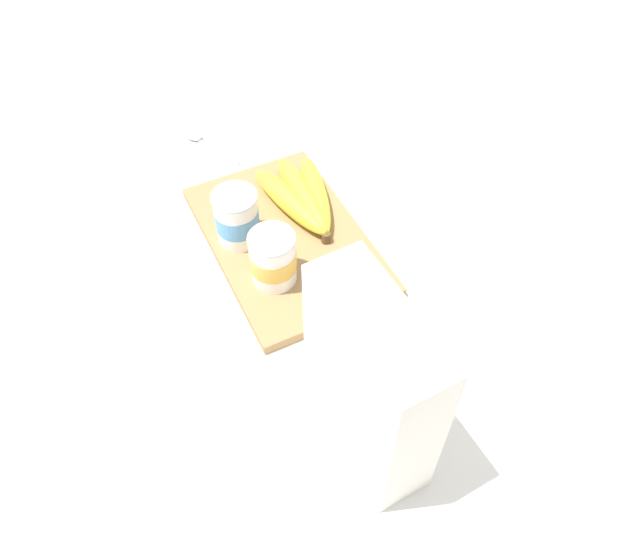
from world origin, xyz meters
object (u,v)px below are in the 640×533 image
at_px(spoon, 204,142).
at_px(yogurt_cup_back, 237,218).
at_px(cutting_board, 287,240).
at_px(banana_bunch, 302,197).
at_px(cereal_box, 371,384).
at_px(yogurt_cup_front, 273,259).

bearing_deg(spoon, yogurt_cup_back, 173.04).
height_order(cutting_board, banana_bunch, banana_bunch).
xyz_separation_m(cereal_box, yogurt_cup_back, (0.36, 0.02, -0.06)).
xyz_separation_m(cutting_board, cereal_box, (-0.33, 0.05, 0.12)).
distance_m(cereal_box, yogurt_cup_front, 0.27).
bearing_deg(cereal_box, spoon, 176.66).
bearing_deg(banana_bunch, spoon, 19.60).
xyz_separation_m(yogurt_cup_back, spoon, (0.26, -0.03, -0.06)).
relative_size(banana_bunch, spoon, 1.49).
relative_size(cereal_box, spoon, 1.94).
distance_m(cutting_board, spoon, 0.29).
xyz_separation_m(yogurt_cup_back, banana_bunch, (0.02, -0.12, -0.03)).
distance_m(cutting_board, yogurt_cup_back, 0.09).
xyz_separation_m(yogurt_cup_front, banana_bunch, (0.12, -0.10, -0.02)).
xyz_separation_m(cutting_board, yogurt_cup_front, (-0.07, 0.05, 0.05)).
xyz_separation_m(yogurt_cup_front, spoon, (0.36, -0.02, -0.05)).
distance_m(cutting_board, banana_bunch, 0.08).
bearing_deg(spoon, yogurt_cup_front, 177.51).
relative_size(cereal_box, yogurt_cup_back, 2.84).
xyz_separation_m(cereal_box, spoon, (0.62, -0.01, -0.12)).
bearing_deg(banana_bunch, cereal_box, 165.74).
bearing_deg(yogurt_cup_back, cereal_box, -176.86).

